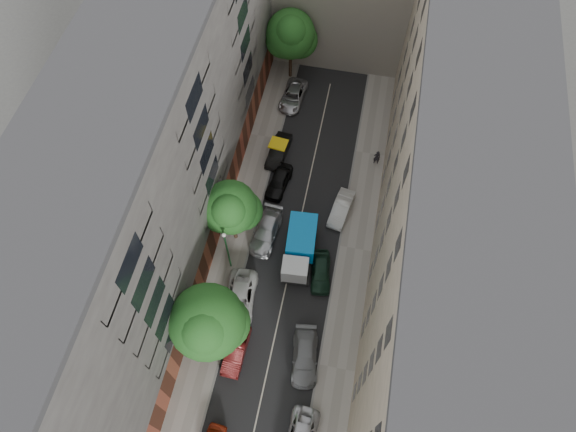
% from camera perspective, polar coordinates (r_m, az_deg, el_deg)
% --- Properties ---
extents(ground, '(120.00, 120.00, 0.00)m').
position_cam_1_polar(ground, '(47.66, 0.93, -2.51)').
color(ground, '#4C4C49').
rests_on(ground, ground).
extents(road_surface, '(8.00, 44.00, 0.02)m').
position_cam_1_polar(road_surface, '(47.65, 0.93, -2.51)').
color(road_surface, black).
rests_on(road_surface, ground).
extents(sidewalk_left, '(3.00, 44.00, 0.15)m').
position_cam_1_polar(sidewalk_left, '(48.32, -5.48, -1.30)').
color(sidewalk_left, gray).
rests_on(sidewalk_left, ground).
extents(sidewalk_right, '(3.00, 44.00, 0.15)m').
position_cam_1_polar(sidewalk_right, '(47.50, 7.47, -3.63)').
color(sidewalk_right, gray).
rests_on(sidewalk_right, ground).
extents(building_left, '(8.00, 44.00, 20.00)m').
position_cam_1_polar(building_left, '(41.51, -14.04, 6.60)').
color(building_left, '#484543').
rests_on(building_left, ground).
extents(building_right, '(8.00, 44.00, 20.00)m').
position_cam_1_polar(building_right, '(39.56, 16.98, 1.37)').
color(building_right, '#C5B199').
rests_on(building_right, ground).
extents(tarp_truck, '(2.78, 6.20, 2.79)m').
position_cam_1_polar(tarp_truck, '(45.54, 1.32, -3.50)').
color(tarp_truck, black).
rests_on(tarp_truck, ground).
extents(car_left_1, '(1.62, 4.36, 1.42)m').
position_cam_1_polar(car_left_1, '(43.36, -5.81, -14.64)').
color(car_left_1, '#4A0F0E').
rests_on(car_left_1, ground).
extents(car_left_2, '(2.96, 5.62, 1.51)m').
position_cam_1_polar(car_left_2, '(44.65, -5.38, -9.13)').
color(car_left_2, silver).
rests_on(car_left_2, ground).
extents(car_left_3, '(2.53, 5.33, 1.50)m').
position_cam_1_polar(car_left_3, '(47.20, -2.44, -1.70)').
color(car_left_3, '#B3B4B8').
rests_on(car_left_3, ground).
extents(car_left_4, '(2.36, 4.52, 1.47)m').
position_cam_1_polar(car_left_4, '(49.98, -1.02, 3.85)').
color(car_left_4, black).
rests_on(car_left_4, ground).
extents(car_left_5, '(2.06, 4.65, 1.48)m').
position_cam_1_polar(car_left_5, '(52.10, -1.06, 7.24)').
color(car_left_5, black).
rests_on(car_left_5, ground).
extents(car_left_6, '(2.70, 5.15, 1.38)m').
position_cam_1_polar(car_left_6, '(56.92, 0.59, 13.22)').
color(car_left_6, '#B6B5BA').
rests_on(car_left_6, ground).
extents(car_right_1, '(2.73, 5.24, 1.45)m').
position_cam_1_polar(car_right_1, '(43.03, 1.88, -15.38)').
color(car_right_1, gray).
rests_on(car_right_1, ground).
extents(car_right_2, '(2.31, 4.44, 1.44)m').
position_cam_1_polar(car_right_2, '(45.52, 3.66, -6.20)').
color(car_right_2, black).
rests_on(car_right_2, ground).
extents(car_right_3, '(2.22, 4.51, 1.42)m').
position_cam_1_polar(car_right_3, '(48.64, 5.93, 0.83)').
color(car_right_3, silver).
rests_on(car_right_3, ground).
extents(tree_near, '(5.96, 5.78, 8.56)m').
position_cam_1_polar(tree_near, '(39.02, -8.82, -11.78)').
color(tree_near, '#382619').
rests_on(tree_near, sidewalk_left).
extents(tree_mid, '(4.99, 4.67, 7.83)m').
position_cam_1_polar(tree_mid, '(43.23, -6.33, 0.73)').
color(tree_mid, '#382619').
rests_on(tree_mid, sidewalk_left).
extents(tree_far, '(5.36, 5.10, 8.51)m').
position_cam_1_polar(tree_far, '(55.82, 0.36, 19.36)').
color(tree_far, '#382619').
rests_on(tree_far, sidewalk_left).
extents(lamp_post, '(0.36, 0.36, 6.17)m').
position_cam_1_polar(lamp_post, '(43.14, -6.83, -3.45)').
color(lamp_post, '#1B602C').
rests_on(lamp_post, sidewalk_left).
extents(pedestrian, '(0.72, 0.51, 1.84)m').
position_cam_1_polar(pedestrian, '(51.97, 9.84, 6.44)').
color(pedestrian, black).
rests_on(pedestrian, sidewalk_right).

